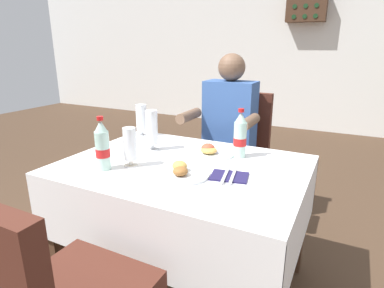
% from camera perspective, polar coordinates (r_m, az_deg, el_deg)
% --- Properties ---
extents(ground_plane, '(11.00, 11.00, 0.00)m').
position_cam_1_polar(ground_plane, '(1.99, -3.41, -23.75)').
color(ground_plane, '#473323').
extents(back_wall, '(11.00, 0.12, 2.83)m').
position_cam_1_polar(back_wall, '(5.46, 19.64, 17.33)').
color(back_wall, white).
rests_on(back_wall, ground).
extents(main_dining_table, '(1.22, 0.91, 0.72)m').
position_cam_1_polar(main_dining_table, '(1.70, -1.54, -8.64)').
color(main_dining_table, white).
rests_on(main_dining_table, ground).
extents(chair_far_diner_seat, '(0.44, 0.50, 0.97)m').
position_cam_1_polar(chair_far_diner_seat, '(2.43, 7.98, -0.99)').
color(chair_far_diner_seat, '#4C2319').
rests_on(chair_far_diner_seat, ground).
extents(seated_diner_far, '(0.50, 0.46, 1.26)m').
position_cam_1_polar(seated_diner_far, '(2.30, 6.20, 2.13)').
color(seated_diner_far, '#282D42').
rests_on(seated_diner_far, ground).
extents(plate_near_camera, '(0.25, 0.25, 0.06)m').
position_cam_1_polar(plate_near_camera, '(1.49, -1.86, -5.07)').
color(plate_near_camera, white).
rests_on(plate_near_camera, main_dining_table).
extents(plate_far_diner, '(0.25, 0.25, 0.06)m').
position_cam_1_polar(plate_far_diner, '(1.78, 3.30, -1.36)').
color(plate_far_diner, white).
rests_on(plate_far_diner, main_dining_table).
extents(beer_glass_left, '(0.07, 0.07, 0.20)m').
position_cam_1_polar(beer_glass_left, '(1.61, -11.08, -0.26)').
color(beer_glass_left, white).
rests_on(beer_glass_left, main_dining_table).
extents(beer_glass_middle, '(0.07, 0.07, 0.24)m').
position_cam_1_polar(beer_glass_middle, '(1.84, -7.20, 2.47)').
color(beer_glass_middle, white).
rests_on(beer_glass_middle, main_dining_table).
extents(beer_glass_right, '(0.07, 0.07, 0.21)m').
position_cam_1_polar(beer_glass_right, '(2.16, -9.07, 4.49)').
color(beer_glass_right, white).
rests_on(beer_glass_right, main_dining_table).
extents(cola_bottle_primary, '(0.07, 0.07, 0.27)m').
position_cam_1_polar(cola_bottle_primary, '(1.59, -15.79, -0.46)').
color(cola_bottle_primary, silver).
rests_on(cola_bottle_primary, main_dining_table).
extents(cola_bottle_secondary, '(0.07, 0.07, 0.27)m').
position_cam_1_polar(cola_bottle_secondary, '(1.73, 8.62, 1.38)').
color(cola_bottle_secondary, silver).
rests_on(cola_bottle_secondary, main_dining_table).
extents(napkin_cutlery_set, '(0.19, 0.20, 0.01)m').
position_cam_1_polar(napkin_cutlery_set, '(1.49, 6.69, -5.77)').
color(napkin_cutlery_set, '#231E4C').
rests_on(napkin_cutlery_set, main_dining_table).
extents(wall_bottle_rack, '(0.56, 0.21, 0.42)m').
position_cam_1_polar(wall_bottle_rack, '(5.33, 19.86, 22.18)').
color(wall_bottle_rack, '#472D1E').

